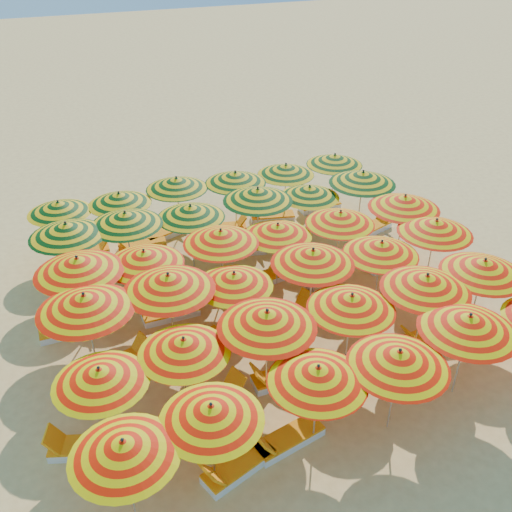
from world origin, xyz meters
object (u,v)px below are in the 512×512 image
Objects in this scene: umbrella_32 at (177,183)px; lounger_14 at (207,294)px; umbrella_30 at (59,207)px; umbrella_19 at (144,257)px; umbrella_31 at (119,199)px; lounger_17 at (385,261)px; lounger_23 at (167,232)px; lounger_18 at (146,266)px; umbrella_2 at (318,374)px; umbrella_28 at (310,192)px; lounger_16 at (322,274)px; umbrella_8 at (267,319)px; umbrella_10 at (426,283)px; lounger_4 at (283,377)px; umbrella_20 at (221,237)px; lounger_1 at (287,439)px; lounger_0 at (237,467)px; lounger_8 at (194,345)px; umbrella_26 at (191,212)px; lounger_3 at (214,402)px; lounger_2 at (86,447)px; lounger_22 at (141,246)px; lounger_24 at (225,228)px; umbrella_27 at (258,195)px; umbrella_34 at (286,170)px; lounger_9 at (253,330)px; umbrella_4 at (469,323)px; umbrella_29 at (363,178)px; lounger_21 at (86,252)px; umbrella_11 at (484,267)px; umbrella_17 at (436,227)px; umbrella_6 at (100,376)px; lounger_12 at (72,329)px; lounger_7 at (120,363)px; lounger_13 at (172,312)px; lounger_10 at (292,317)px; beachgoer_b at (181,284)px; lounger_26 at (319,206)px; umbrella_35 at (335,160)px; umbrella_12 at (85,303)px; umbrella_21 at (278,230)px; lounger_20 at (373,227)px; lounger_5 at (427,337)px; umbrella_18 at (78,265)px; umbrella_7 at (184,346)px; lounger_15 at (260,280)px; umbrella_1 at (211,413)px; lounger_19 at (243,249)px; umbrella_9 at (352,302)px; umbrella_14 at (234,279)px; umbrella_24 at (66,230)px; beachgoer_a at (310,284)px; umbrella_3 at (399,359)px; umbrella_0 at (124,448)px.

lounger_14 is at bearing -94.56° from umbrella_32.
umbrella_19 is at bearing -66.85° from umbrella_30.
umbrella_31 is 9.40m from lounger_17.
lounger_18 is at bearing -141.80° from lounger_23.
umbrella_2 is 1.21× the size of umbrella_28.
umbrella_28 is at bearing -120.11° from lounger_16.
lounger_18 is (-1.57, 6.71, -2.10)m from umbrella_8.
umbrella_10 reaches higher than lounger_4.
umbrella_20 reaches higher than lounger_1.
lounger_0 is 1.00× the size of lounger_23.
umbrella_19 is at bearing -84.57° from lounger_8.
umbrella_26 reaches higher than lounger_3.
umbrella_19 is 5.43m from lounger_2.
lounger_22 is at bearing -24.77° from umbrella_31.
umbrella_19 is at bearing -156.49° from lounger_14.
umbrella_2 is 10.49m from lounger_24.
umbrella_27 is 2.87m from umbrella_34.
umbrella_4 is at bearing 145.25° from lounger_9.
umbrella_29 reaches higher than lounger_21.
umbrella_11 is 1.05× the size of umbrella_17.
lounger_12 is (-0.37, 4.33, -1.83)m from umbrella_6.
umbrella_28 is 8.99m from lounger_7.
umbrella_32 is 1.64× the size of lounger_13.
lounger_23 is (1.72, 4.68, -1.95)m from umbrella_19.
lounger_10 is 1.17× the size of beachgoer_b.
lounger_26 is at bearing -132.65° from lounger_1.
lounger_10 is at bearing -127.30° from umbrella_35.
umbrella_12 is 2.22m from lounger_7.
umbrella_21 is 1.52× the size of lounger_20.
lounger_5 is 11.85m from lounger_21.
lounger_18 is (2.27, 2.61, -2.13)m from umbrella_18.
umbrella_29 reaches higher than umbrella_7.
lounger_15 is at bearing -159.29° from umbrella_29.
umbrella_20 reaches higher than umbrella_31.
lounger_17 is at bearing 35.93° from umbrella_1.
lounger_24 is (-1.91, 4.24, 0.00)m from lounger_16.
lounger_12 is at bearing -146.61° from lounger_19.
umbrella_9 is 0.86× the size of umbrella_14.
umbrella_24 is 1.70× the size of lounger_23.
umbrella_27 reaches higher than lounger_2.
lounger_12 is at bearing 87.86° from beachgoer_a.
umbrella_24 is at bearing 179.03° from umbrella_29.
umbrella_35 is 1.45× the size of lounger_14.
lounger_2 and lounger_17 have the same top height.
umbrella_11 is 9.71m from lounger_24.
umbrella_19 is 1.36× the size of lounger_9.
umbrella_3 is 1.33× the size of lounger_18.
lounger_9 is at bearing -177.95° from umbrella_17.
umbrella_1 is at bearing -101.99° from umbrella_32.
lounger_10 is at bearing 38.75° from umbrella_0.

